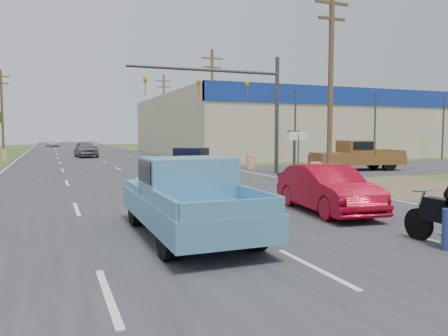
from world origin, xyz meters
name	(u,v)px	position (x,y,z in m)	size (l,w,h in m)	color
ground	(315,269)	(0.00, 0.00, 0.00)	(200.00, 200.00, 0.00)	#37481C
main_road	(95,157)	(0.00, 40.00, 0.01)	(15.00, 180.00, 0.02)	#2D2D30
cross_road	(134,177)	(0.00, 18.00, 0.01)	(120.00, 10.00, 0.02)	#2D2D30
dirt_verge	(391,184)	(11.00, 10.00, 0.01)	(8.00, 18.00, 0.01)	brown
big_box_store	(352,127)	(32.00, 39.93, 3.31)	(50.00, 28.10, 6.60)	#B7A88C
utility_pole_1	(331,78)	(9.50, 13.00, 5.32)	(2.00, 0.28, 10.00)	#4C3823
utility_pole_2	(212,102)	(9.50, 31.00, 5.32)	(2.00, 0.28, 10.00)	#4C3823
utility_pole_3	(164,111)	(9.50, 49.00, 5.32)	(2.00, 0.28, 10.00)	#4C3823
utility_pole_6	(2,109)	(-9.50, 52.00, 5.32)	(2.00, 0.28, 10.00)	#4C3823
tree_3	(350,116)	(55.00, 70.00, 6.19)	(8.40, 8.40, 10.40)	#422D19
tree_5	(200,120)	(30.00, 95.00, 5.88)	(7.98, 7.98, 9.88)	#422D19
barrel_0	(316,172)	(8.00, 12.00, 0.50)	(0.56, 0.56, 1.00)	orange
barrel_1	(250,162)	(8.40, 20.50, 0.50)	(0.56, 0.56, 1.00)	orange
barrel_3	(5,155)	(-8.20, 38.00, 0.50)	(0.56, 0.56, 1.00)	orange
lane_sign	(298,143)	(8.20, 14.00, 1.90)	(1.20, 0.08, 2.52)	#3F3F44
street_name_sign	(294,148)	(8.80, 15.50, 1.61)	(0.80, 0.08, 2.61)	#3F3F44
signal_mast	(236,93)	(5.82, 17.00, 4.80)	(9.12, 0.40, 7.00)	#3F3F44
red_convertible	(327,189)	(3.50, 4.63, 0.73)	(1.54, 4.40, 1.45)	maroon
blue_pickup	(187,196)	(-1.36, 3.33, 0.94)	(2.17, 5.61, 1.86)	black
navy_pickup	(191,161)	(3.40, 18.05, 0.80)	(4.66, 4.70, 1.58)	black
brown_pickup	(355,155)	(14.34, 17.00, 1.00)	(6.24, 3.27, 1.97)	black
distant_car_grey	(86,149)	(-0.91, 40.18, 0.82)	(1.95, 4.84, 1.65)	slate
distant_car_silver	(91,146)	(1.31, 60.72, 0.67)	(1.86, 4.59, 1.33)	#BBBABF
distant_car_white	(53,144)	(-3.83, 79.75, 0.59)	(1.95, 4.22, 1.17)	white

